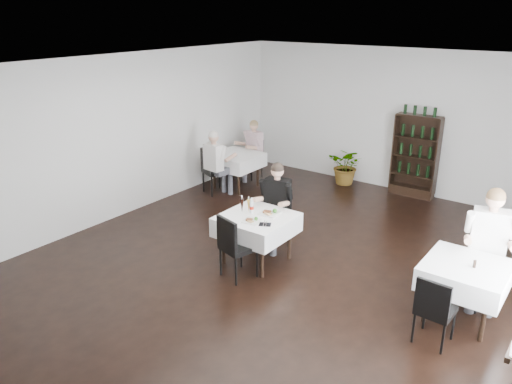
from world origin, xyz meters
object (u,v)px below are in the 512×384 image
Objects in this scene: wine_shelf at (415,157)px; main_table at (257,225)px; diner_main at (275,200)px; potted_tree at (347,166)px.

wine_shelf is 1.70× the size of main_table.
main_table is 0.61m from diner_main.
main_table is at bearing -84.87° from diner_main.
potted_tree is 3.63m from diner_main.
diner_main is (0.49, -3.58, 0.41)m from potted_tree.
potted_tree is at bearing -173.40° from wine_shelf.
wine_shelf reaches higher than diner_main.
wine_shelf is at bearing 78.22° from main_table.
diner_main is at bearing 95.13° from main_table.
potted_tree is (-0.54, 4.15, -0.19)m from main_table.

